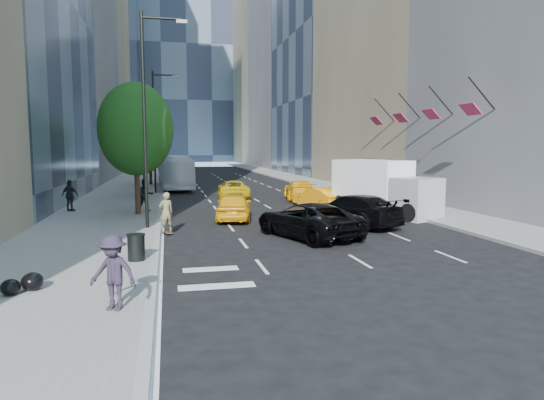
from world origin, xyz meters
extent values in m
plane|color=black|center=(0.00, 0.00, 0.00)|extent=(160.00, 160.00, 0.00)
cube|color=slate|center=(-9.00, 30.00, 0.07)|extent=(6.00, 120.00, 0.15)
cube|color=slate|center=(10.00, 30.00, 0.07)|extent=(4.00, 120.00, 0.15)
cube|color=#2A3142|center=(-22.00, 92.00, 30.00)|extent=(20.00, 28.00, 60.00)
cube|color=#7A6E54|center=(22.00, 98.00, 25.00)|extent=(20.00, 24.00, 50.00)
cylinder|color=black|center=(-6.50, 4.00, 5.15)|extent=(0.16, 0.16, 10.00)
cylinder|color=black|center=(-5.60, 4.00, 9.85)|extent=(1.80, 0.12, 0.12)
cube|color=#99998C|center=(-4.70, 4.00, 9.75)|extent=(0.50, 0.22, 0.15)
cylinder|color=black|center=(-6.50, 22.00, 5.15)|extent=(0.16, 0.16, 10.00)
cylinder|color=black|center=(-5.60, 22.00, 9.85)|extent=(1.80, 0.12, 0.12)
cube|color=#99998C|center=(-4.70, 22.00, 9.75)|extent=(0.50, 0.22, 0.15)
cylinder|color=black|center=(-7.20, 9.00, 1.72)|extent=(0.30, 0.30, 3.15)
ellipsoid|color=#10370F|center=(-7.20, 9.00, 4.98)|extent=(4.20, 4.20, 5.25)
cylinder|color=black|center=(-7.20, 19.00, 1.84)|extent=(0.30, 0.30, 3.38)
ellipsoid|color=#10370F|center=(-7.20, 19.00, 5.32)|extent=(4.50, 4.50, 5.62)
cylinder|color=black|center=(-7.20, 32.00, 1.61)|extent=(0.30, 0.30, 2.93)
ellipsoid|color=#10370F|center=(-7.20, 32.00, 4.63)|extent=(3.90, 3.90, 4.88)
cylinder|color=black|center=(-6.40, 40.00, 2.75)|extent=(0.14, 0.14, 5.20)
imported|color=black|center=(-6.40, 40.00, 4.35)|extent=(2.48, 0.53, 1.00)
cylinder|color=black|center=(11.15, 4.00, 6.85)|extent=(1.75, 0.08, 1.75)
cube|color=#AA2752|center=(10.50, 4.00, 6.00)|extent=(0.64, 1.30, 0.64)
cylinder|color=black|center=(11.15, 8.00, 6.85)|extent=(1.75, 0.08, 1.75)
cube|color=#AA2752|center=(10.50, 8.00, 6.00)|extent=(0.64, 1.30, 0.64)
cylinder|color=black|center=(11.15, 12.00, 6.85)|extent=(1.75, 0.08, 1.75)
cube|color=#AA2752|center=(10.50, 12.00, 6.00)|extent=(0.64, 1.30, 0.64)
cylinder|color=black|center=(11.15, 16.00, 6.85)|extent=(1.75, 0.08, 1.75)
cube|color=#AA2752|center=(10.50, 16.00, 6.00)|extent=(0.64, 1.30, 0.64)
imported|color=#716746|center=(-5.60, 2.80, 0.91)|extent=(0.77, 0.64, 1.81)
imported|color=black|center=(0.50, 0.74, 0.77)|extent=(4.33, 6.09, 1.54)
imported|color=black|center=(3.58, 3.24, 0.80)|extent=(4.29, 5.98, 1.61)
imported|color=#E8A20C|center=(-2.00, 6.50, 0.77)|extent=(2.61, 4.76, 1.54)
imported|color=orange|center=(4.20, 10.87, 0.66)|extent=(2.72, 4.27, 1.33)
imported|color=gold|center=(-0.48, 18.00, 0.69)|extent=(2.64, 5.11, 1.38)
imported|color=#FFB60D|center=(4.20, 15.50, 0.73)|extent=(2.80, 5.30, 1.47)
imported|color=white|center=(-4.80, 27.42, 1.58)|extent=(3.25, 11.47, 3.16)
cube|color=white|center=(6.58, 7.74, 1.84)|extent=(3.94, 5.15, 2.69)
cube|color=gray|center=(7.85, 4.60, 1.15)|extent=(2.87, 2.71, 2.29)
cylinder|color=black|center=(7.03, 3.84, 0.50)|extent=(0.70, 1.05, 1.00)
cylinder|color=black|center=(8.97, 4.62, 0.50)|extent=(0.70, 1.05, 1.00)
cylinder|color=black|center=(5.01, 8.82, 0.50)|extent=(0.70, 1.05, 1.00)
cylinder|color=black|center=(6.95, 9.61, 0.50)|extent=(0.70, 1.05, 1.00)
imported|color=black|center=(-6.80, 10.12, 1.12)|extent=(1.15, 1.03, 1.94)
imported|color=black|center=(-11.20, 11.02, 1.09)|extent=(1.20, 0.91, 1.89)
imported|color=#261E2D|center=(-6.80, -7.94, 1.05)|extent=(1.33, 1.08, 1.79)
cylinder|color=black|center=(-6.60, -2.84, 0.58)|extent=(0.57, 0.57, 0.86)
ellipsoid|color=black|center=(-9.12, -5.82, 0.39)|extent=(0.56, 0.62, 0.48)
ellipsoid|color=black|center=(-9.56, -6.18, 0.36)|extent=(0.49, 0.54, 0.42)
camera|label=1|loc=(-5.51, -19.55, 3.97)|focal=32.00mm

